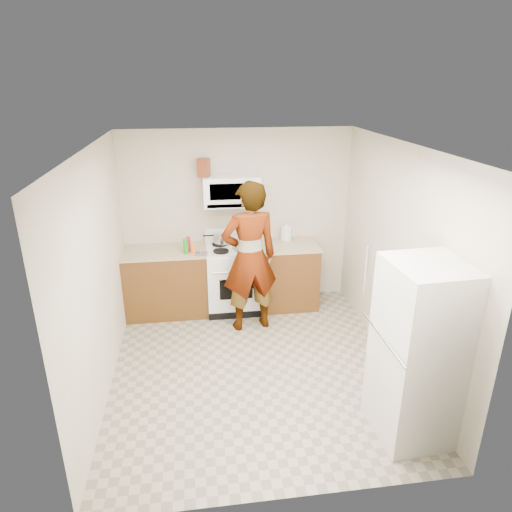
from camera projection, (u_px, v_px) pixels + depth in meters
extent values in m
plane|color=gray|center=(255.00, 366.00, 5.28)|extent=(3.60, 3.60, 0.00)
cube|color=beige|center=(238.00, 219.00, 6.47)|extent=(3.20, 0.02, 2.50)
cube|color=beige|center=(398.00, 259.00, 5.03)|extent=(0.02, 3.60, 2.50)
cube|color=brown|center=(167.00, 283.00, 6.35)|extent=(1.12, 0.62, 0.90)
cube|color=tan|center=(164.00, 251.00, 6.18)|extent=(1.14, 0.64, 0.03)
cube|color=brown|center=(288.00, 276.00, 6.58)|extent=(0.80, 0.62, 0.90)
cube|color=tan|center=(289.00, 245.00, 6.41)|extent=(0.82, 0.64, 0.03)
cube|color=white|center=(234.00, 279.00, 6.46)|extent=(0.76, 0.65, 0.90)
cube|color=white|center=(233.00, 249.00, 6.29)|extent=(0.76, 0.62, 0.03)
cube|color=white|center=(231.00, 234.00, 6.51)|extent=(0.76, 0.08, 0.20)
cube|color=white|center=(231.00, 191.00, 6.13)|extent=(0.76, 0.38, 0.40)
imported|color=tan|center=(250.00, 258.00, 5.78)|extent=(0.79, 0.59, 1.98)
cube|color=beige|center=(421.00, 352.00, 4.03)|extent=(0.74, 0.74, 1.70)
cylinder|color=white|center=(286.00, 233.00, 6.56)|extent=(0.18, 0.18, 0.19)
cube|color=#612917|center=(204.00, 168.00, 5.96)|extent=(0.18, 0.18, 0.24)
cylinder|color=silver|center=(222.00, 238.00, 6.39)|extent=(0.25, 0.25, 0.13)
cube|color=white|center=(243.00, 247.00, 6.23)|extent=(0.28, 0.22, 0.05)
cylinder|color=red|center=(188.00, 244.00, 6.10)|extent=(0.06, 0.06, 0.21)
cylinder|color=orange|center=(193.00, 249.00, 6.01)|extent=(0.06, 0.06, 0.16)
cylinder|color=#198C1B|center=(186.00, 246.00, 6.03)|extent=(0.07, 0.07, 0.20)
cylinder|color=white|center=(201.00, 253.00, 6.05)|extent=(0.29, 0.29, 0.01)
cylinder|color=white|center=(365.00, 283.00, 6.06)|extent=(0.13, 0.23, 1.13)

